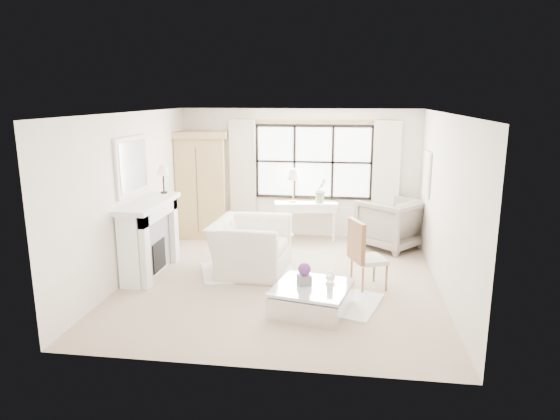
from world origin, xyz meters
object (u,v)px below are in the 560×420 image
(console_table, at_px, (306,221))
(club_armchair, at_px, (250,246))
(armoire, at_px, (201,184))
(coffee_table, at_px, (312,299))

(console_table, bearing_deg, club_armchair, -119.09)
(console_table, distance_m, club_armchair, 2.24)
(armoire, height_order, console_table, armoire)
(console_table, distance_m, coffee_table, 3.62)
(club_armchair, bearing_deg, coffee_table, -138.20)
(armoire, xyz_separation_m, coffee_table, (2.63, -3.56, -0.96))
(armoire, distance_m, coffee_table, 4.52)
(armoire, xyz_separation_m, console_table, (2.22, 0.04, -0.74))
(armoire, relative_size, coffee_table, 1.88)
(armoire, distance_m, club_armchair, 2.62)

